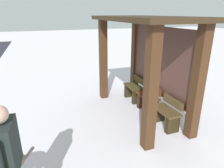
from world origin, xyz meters
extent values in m
plane|color=silver|center=(0.00, 0.00, 0.00)|extent=(60.00, 60.00, 0.00)
cube|color=#422714|center=(-1.43, -0.57, 1.25)|extent=(0.22, 0.22, 2.50)
cube|color=#422714|center=(1.43, -0.57, 1.25)|extent=(0.22, 0.22, 2.50)
cube|color=#422714|center=(-1.43, 0.57, 1.25)|extent=(0.22, 0.22, 2.50)
cube|color=#422714|center=(1.43, 0.57, 1.25)|extent=(0.22, 0.22, 2.50)
cube|color=#332515|center=(0.00, 0.00, 2.55)|extent=(3.38, 1.66, 0.10)
cube|color=#4F3029|center=(0.00, 0.57, 1.49)|extent=(2.64, 0.08, 1.71)
cube|color=#422714|center=(0.00, 0.55, 0.58)|extent=(2.64, 0.06, 0.08)
cube|color=#413919|center=(-0.87, 0.27, 0.46)|extent=(0.77, 0.42, 0.03)
cube|color=#413919|center=(-0.87, 0.45, 0.66)|extent=(0.73, 0.04, 0.20)
cube|color=black|center=(-0.58, 0.27, 0.22)|extent=(0.12, 0.35, 0.45)
cube|color=black|center=(-1.15, 0.27, 0.22)|extent=(0.12, 0.35, 0.45)
cube|color=#572A14|center=(0.00, 0.27, 0.47)|extent=(0.77, 0.36, 0.04)
cube|color=#572A14|center=(0.00, 0.43, 0.67)|extent=(0.73, 0.04, 0.20)
cube|color=#321E16|center=(0.28, 0.27, 0.23)|extent=(0.12, 0.31, 0.45)
cube|color=#321E16|center=(-0.28, 0.27, 0.23)|extent=(0.12, 0.31, 0.45)
cube|color=#4F3D21|center=(0.87, 0.27, 0.44)|extent=(0.77, 0.38, 0.04)
cube|color=#4F3D21|center=(0.87, 0.44, 0.64)|extent=(0.73, 0.04, 0.20)
cube|color=#2D2311|center=(1.15, 0.27, 0.21)|extent=(0.12, 0.33, 0.42)
cube|color=#2D2311|center=(0.58, 0.27, 0.21)|extent=(0.12, 0.33, 0.42)
cube|color=black|center=(2.14, -3.00, 1.15)|extent=(0.48, 0.30, 0.65)
cylinder|color=black|center=(1.86, -2.98, 1.12)|extent=(0.10, 0.10, 0.59)
cylinder|color=black|center=(2.42, -3.03, 1.12)|extent=(0.10, 0.10, 0.59)
ellipsoid|color=gray|center=(1.58, -3.24, 0.48)|extent=(0.47, 0.79, 0.37)
cylinder|color=gray|center=(1.49, -2.82, 0.54)|extent=(0.09, 0.20, 0.20)
camera|label=1|loc=(4.46, -2.51, 2.68)|focal=32.00mm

